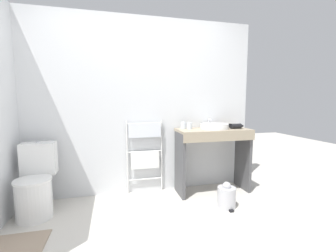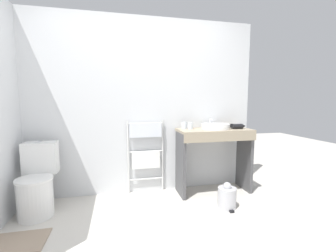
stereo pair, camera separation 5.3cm
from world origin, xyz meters
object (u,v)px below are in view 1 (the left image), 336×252
Objects in this scene: sink_basin at (214,126)px; toilet at (36,186)px; cup_near_wall at (183,125)px; cup_near_edge at (189,126)px; hair_dryer at (236,126)px; towel_radiator at (145,148)px; trash_bin at (226,196)px.

toilet is at bearing -176.04° from sink_basin.
cup_near_wall is 1.06× the size of cup_near_edge.
cup_near_wall reaches higher than toilet.
toilet is at bearing -177.60° from hair_dryer.
sink_basin is 1.90× the size of hair_dryer.
cup_near_edge is at bearing -29.26° from cup_near_wall.
cup_near_wall is (1.80, 0.26, 0.60)m from toilet.
towel_radiator is at bearing 169.92° from hair_dryer.
sink_basin is 0.94m from trash_bin.
cup_near_wall reaches higher than sink_basin.
cup_near_edge is (0.07, -0.04, -0.00)m from cup_near_wall.
towel_radiator reaches higher than hair_dryer.
trash_bin is (0.88, -0.67, -0.50)m from towel_radiator.
trash_bin is at bearing -9.14° from toilet.
hair_dryer is 0.65× the size of trash_bin.
toilet is 1.97m from cup_near_edge.
sink_basin is 4.31× the size of cup_near_edge.
cup_near_wall is (0.53, -0.07, 0.30)m from towel_radiator.
cup_near_edge is 0.66m from hair_dryer.
toilet is 3.93× the size of hair_dryer.
cup_near_wall is 0.46× the size of hair_dryer.
toilet is at bearing -171.81° from cup_near_wall.
sink_basin is (0.94, -0.17, 0.29)m from towel_radiator.
towel_radiator is 1.30m from hair_dryer.
hair_dryer is at bearing 2.40° from toilet.
hair_dryer is (1.25, -0.22, 0.29)m from towel_radiator.
trash_bin is at bearing -63.43° from cup_near_edge.
toilet is at bearing -165.54° from towel_radiator.
hair_dryer is at bearing -11.97° from cup_near_wall.
hair_dryer is (0.72, -0.15, -0.01)m from cup_near_wall.
toilet is at bearing 170.86° from trash_bin.
trash_bin is at bearing -96.98° from sink_basin.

